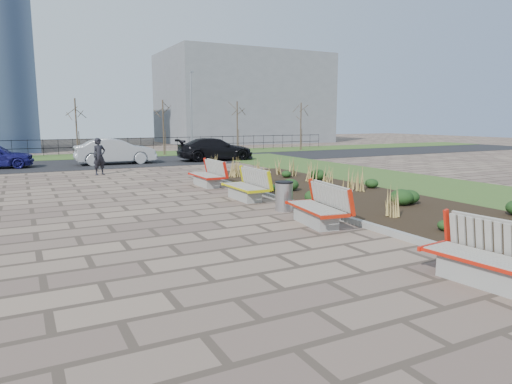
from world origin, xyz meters
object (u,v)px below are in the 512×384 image
car_silver (115,151)px  pedestrian (99,156)px  bench_d (206,174)px  litter_bin (284,196)px  bench_c (244,185)px  bench_a (489,255)px  lamp_east (191,114)px  bench_b (316,205)px  car_black (215,149)px

car_silver → pedestrian: bearing=162.9°
bench_d → litter_bin: (0.22, -5.69, -0.08)m
bench_c → car_silver: 14.46m
bench_a → bench_d: same height
bench_a → bench_c: same height
car_silver → lamp_east: (6.49, 4.89, 2.26)m
bench_d → car_silver: bearing=97.6°
litter_bin → bench_b: bearing=-96.5°
pedestrian → car_silver: pedestrian is taller
bench_b → lamp_east: (5.00, 23.37, 2.54)m
bench_a → car_silver: size_ratio=0.46×
bench_a → bench_b: 4.81m
bench_a → litter_bin: bench_a is taller
bench_d → bench_c: bearing=-90.2°
bench_b → bench_c: (0.00, 4.10, 0.00)m
litter_bin → car_black: 16.72m
bench_b → bench_a: bearing=-82.2°
bench_c → litter_bin: bench_c is taller
bench_b → bench_d: size_ratio=1.00×
bench_d → pedestrian: size_ratio=1.19×
bench_a → bench_d: (0.00, 12.40, 0.00)m
bench_d → pedestrian: pedestrian is taller
bench_a → litter_bin: 6.72m
bench_d → car_black: 11.43m
bench_a → pedestrian: pedestrian is taller
bench_c → bench_d: 3.50m
bench_c → lamp_east: lamp_east is taller
bench_b → car_black: car_black is taller
litter_bin → lamp_east: (4.78, 21.46, 2.62)m
bench_c → lamp_east: size_ratio=0.35×
bench_a → lamp_east: bearing=73.2°
litter_bin → car_silver: bearing=95.9°
bench_b → car_silver: car_silver is taller
car_black → bench_d: bearing=161.3°
car_black → lamp_east: lamp_east is taller
pedestrian → litter_bin: bearing=-94.3°
bench_d → lamp_east: bearing=72.2°
litter_bin → car_black: car_black is taller
bench_b → bench_d: bearing=97.8°
car_silver → lamp_east: bearing=-51.6°
bench_b → lamp_east: size_ratio=0.35×
bench_b → litter_bin: bearing=91.4°
bench_a → lamp_east: lamp_east is taller
bench_a → lamp_east: (5.00, 28.18, 2.54)m
bench_d → lamp_east: size_ratio=0.35×
lamp_east → bench_b: bearing=-102.1°
bench_b → lamp_east: bearing=85.8°
bench_c → pedestrian: size_ratio=1.19×
bench_c → pedestrian: 9.95m
bench_c → bench_d: (0.00, 3.50, 0.00)m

